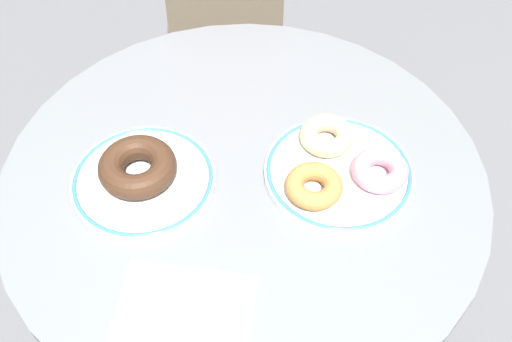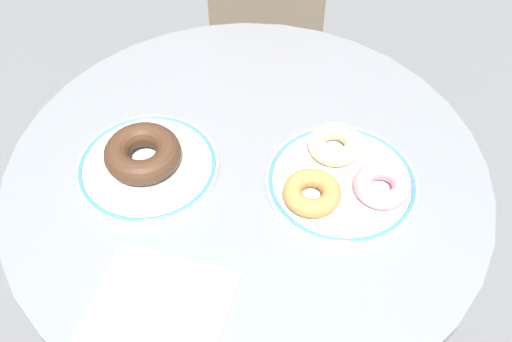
{
  "view_description": "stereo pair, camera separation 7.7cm",
  "coord_description": "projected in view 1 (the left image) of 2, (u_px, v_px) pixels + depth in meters",
  "views": [
    {
      "loc": [
        0.12,
        -0.5,
        1.36
      ],
      "look_at": [
        0.02,
        -0.02,
        0.77
      ],
      "focal_mm": 43.7,
      "sensor_mm": 36.0,
      "label": 1
    },
    {
      "loc": [
        0.2,
        -0.48,
        1.36
      ],
      "look_at": [
        0.02,
        -0.02,
        0.77
      ],
      "focal_mm": 43.7,
      "sensor_mm": 36.0,
      "label": 2
    }
  ],
  "objects": [
    {
      "name": "plate_left",
      "position": [
        143.0,
        180.0,
        0.79
      ],
      "size": [
        0.18,
        0.18,
        0.01
      ],
      "color": "white",
      "rests_on": "cafe_table"
    },
    {
      "name": "donut_old_fashioned",
      "position": [
        314.0,
        186.0,
        0.77
      ],
      "size": [
        0.1,
        0.1,
        0.02
      ],
      "primitive_type": "torus",
      "rotation": [
        0.0,
        0.0,
        1.13
      ],
      "color": "#BC7F42",
      "rests_on": "plate_right"
    },
    {
      "name": "paper_napkin",
      "position": [
        183.0,
        318.0,
        0.67
      ],
      "size": [
        0.16,
        0.13,
        0.01
      ],
      "primitive_type": "cube",
      "rotation": [
        0.0,
        0.0,
        0.07
      ],
      "color": "white",
      "rests_on": "cafe_table"
    },
    {
      "name": "cafe_table",
      "position": [
        246.0,
        272.0,
        1.0
      ],
      "size": [
        0.63,
        0.63,
        0.74
      ],
      "color": "slate",
      "rests_on": "ground"
    },
    {
      "name": "plate_right",
      "position": [
        339.0,
        172.0,
        0.8
      ],
      "size": [
        0.19,
        0.19,
        0.01
      ],
      "color": "white",
      "rests_on": "cafe_table"
    },
    {
      "name": "donut_pink_frosted",
      "position": [
        380.0,
        170.0,
        0.78
      ],
      "size": [
        0.08,
        0.08,
        0.02
      ],
      "primitive_type": "torus",
      "rotation": [
        0.0,
        0.0,
        1.64
      ],
      "color": "pink",
      "rests_on": "plate_right"
    },
    {
      "name": "donut_glazed",
      "position": [
        327.0,
        135.0,
        0.82
      ],
      "size": [
        0.1,
        0.1,
        0.02
      ],
      "primitive_type": "torus",
      "rotation": [
        0.0,
        0.0,
        3.82
      ],
      "color": "#E0B789",
      "rests_on": "plate_right"
    },
    {
      "name": "donut_chocolate",
      "position": [
        137.0,
        167.0,
        0.78
      ],
      "size": [
        0.14,
        0.14,
        0.03
      ],
      "primitive_type": "torus",
      "rotation": [
        0.0,
        0.0,
        5.52
      ],
      "color": "#422819",
      "rests_on": "plate_left"
    }
  ]
}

